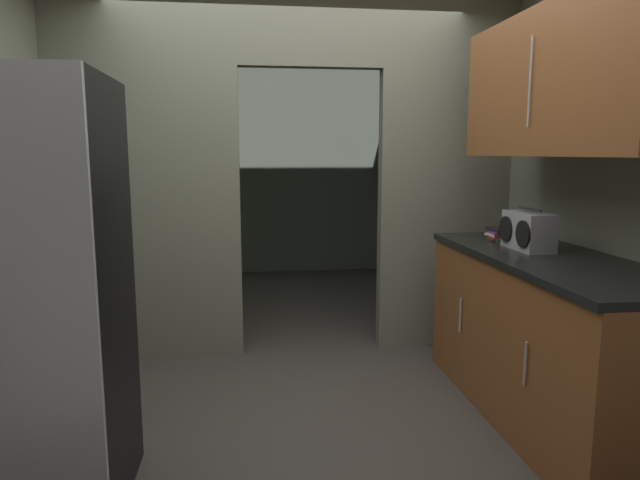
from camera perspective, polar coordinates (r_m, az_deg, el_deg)
name	(u,v)px	position (r m, az deg, el deg)	size (l,w,h in m)	color
ground	(311,431)	(3.22, -0.91, -18.81)	(20.00, 20.00, 0.00)	#47423D
kitchen_partition	(283,167)	(4.14, -3.74, 7.41)	(3.36, 0.12, 2.61)	gray
adjoining_room_shell	(276,170)	(6.14, -4.50, 7.06)	(3.36, 2.98, 2.61)	gray
refrigerator	(12,300)	(2.62, -28.86, -5.40)	(0.84, 0.72, 1.80)	black
lower_cabinet_run	(546,338)	(3.43, 22.03, -9.21)	(0.70, 1.88, 0.94)	brown
upper_cabinet_counterside	(563,82)	(3.30, 23.47, 14.51)	(0.36, 1.69, 0.77)	brown
boombox	(528,231)	(3.47, 20.39, 0.86)	(0.18, 0.36, 0.25)	#B2B2B7
book_stack	(498,234)	(3.79, 17.68, 0.61)	(0.14, 0.17, 0.08)	#388C47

